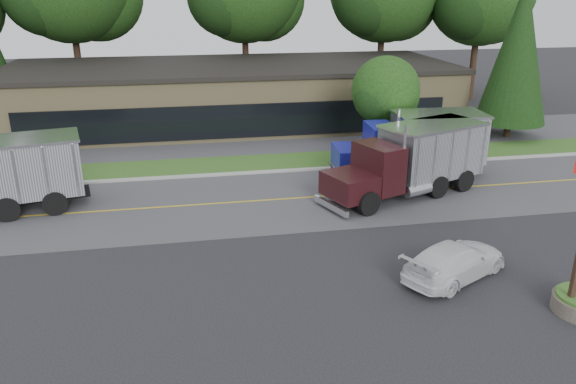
% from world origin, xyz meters
% --- Properties ---
extents(ground, '(140.00, 140.00, 0.00)m').
position_xyz_m(ground, '(0.00, 0.00, 0.00)').
color(ground, '#2F2F34').
rests_on(ground, ground).
extents(road, '(60.00, 8.00, 0.02)m').
position_xyz_m(road, '(0.00, 9.00, 0.00)').
color(road, slate).
rests_on(road, ground).
extents(center_line, '(60.00, 0.12, 0.01)m').
position_xyz_m(center_line, '(0.00, 9.00, 0.00)').
color(center_line, gold).
rests_on(center_line, ground).
extents(curb, '(60.00, 0.30, 0.12)m').
position_xyz_m(curb, '(0.00, 13.20, 0.00)').
color(curb, '#9E9E99').
rests_on(curb, ground).
extents(grass_verge, '(60.00, 3.40, 0.03)m').
position_xyz_m(grass_verge, '(0.00, 15.00, 0.00)').
color(grass_verge, '#24511C').
rests_on(grass_verge, ground).
extents(far_parking, '(60.00, 7.00, 0.02)m').
position_xyz_m(far_parking, '(0.00, 20.00, 0.00)').
color(far_parking, slate).
rests_on(far_parking, ground).
extents(strip_mall, '(32.00, 12.00, 4.00)m').
position_xyz_m(strip_mall, '(2.00, 26.00, 2.00)').
color(strip_mall, tan).
rests_on(strip_mall, ground).
extents(evergreen_right, '(4.55, 4.55, 10.34)m').
position_xyz_m(evergreen_right, '(20.00, 18.00, 5.68)').
color(evergreen_right, '#382619').
rests_on(evergreen_right, ground).
extents(tree_verge, '(4.20, 3.95, 5.99)m').
position_xyz_m(tree_verge, '(10.06, 15.05, 3.81)').
color(tree_verge, '#382619').
rests_on(tree_verge, ground).
extents(dump_truck_blue, '(8.22, 3.09, 3.36)m').
position_xyz_m(dump_truck_blue, '(10.68, 11.49, 1.80)').
color(dump_truck_blue, black).
rests_on(dump_truck_blue, ground).
extents(dump_truck_maroon, '(8.82, 5.32, 3.36)m').
position_xyz_m(dump_truck_maroon, '(9.29, 8.71, 1.81)').
color(dump_truck_maroon, black).
rests_on(dump_truck_maroon, ground).
extents(rally_car, '(4.75, 3.69, 1.28)m').
position_xyz_m(rally_car, '(7.50, 0.36, 0.64)').
color(rally_car, silver).
rests_on(rally_car, ground).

